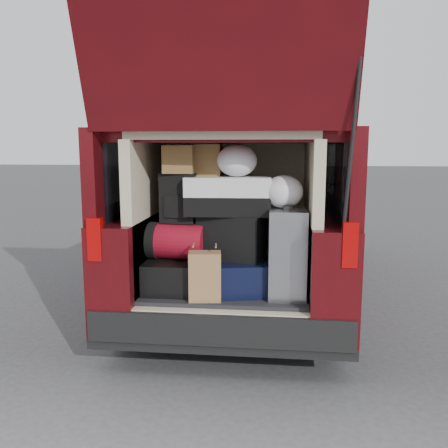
{
  "coord_description": "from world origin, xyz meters",
  "views": [
    {
      "loc": [
        0.37,
        -3.42,
        1.65
      ],
      "look_at": [
        -0.02,
        0.2,
        1.06
      ],
      "focal_mm": 38.0,
      "sensor_mm": 36.0,
      "label": 1
    }
  ],
  "objects_px": {
    "black_hardshell": "(176,273)",
    "twotone_duffel": "(228,196)",
    "silver_roller": "(286,252)",
    "backpack": "(179,198)",
    "navy_hardshell": "(236,274)",
    "black_soft_case": "(231,236)",
    "kraft_bag": "(205,276)",
    "red_duffel": "(177,241)"
  },
  "relations": [
    {
      "from": "black_hardshell",
      "to": "twotone_duffel",
      "type": "xyz_separation_m",
      "value": [
        0.41,
        0.03,
        0.61
      ]
    },
    {
      "from": "silver_roller",
      "to": "backpack",
      "type": "bearing_deg",
      "value": 171.15
    },
    {
      "from": "navy_hardshell",
      "to": "backpack",
      "type": "relative_size",
      "value": 1.46
    },
    {
      "from": "backpack",
      "to": "navy_hardshell",
      "type": "bearing_deg",
      "value": 3.81
    },
    {
      "from": "silver_roller",
      "to": "backpack",
      "type": "xyz_separation_m",
      "value": [
        -0.83,
        0.1,
        0.39
      ]
    },
    {
      "from": "black_hardshell",
      "to": "silver_roller",
      "type": "xyz_separation_m",
      "value": [
        0.85,
        -0.08,
        0.21
      ]
    },
    {
      "from": "black_soft_case",
      "to": "twotone_duffel",
      "type": "xyz_separation_m",
      "value": [
        -0.03,
        0.0,
        0.32
      ]
    },
    {
      "from": "kraft_bag",
      "to": "red_duffel",
      "type": "height_order",
      "value": "red_duffel"
    },
    {
      "from": "red_duffel",
      "to": "twotone_duffel",
      "type": "height_order",
      "value": "twotone_duffel"
    },
    {
      "from": "black_soft_case",
      "to": "kraft_bag",
      "type": "bearing_deg",
      "value": -105.59
    },
    {
      "from": "navy_hardshell",
      "to": "silver_roller",
      "type": "xyz_separation_m",
      "value": [
        0.39,
        -0.08,
        0.2
      ]
    },
    {
      "from": "red_duffel",
      "to": "backpack",
      "type": "xyz_separation_m",
      "value": [
        0.01,
        0.03,
        0.33
      ]
    },
    {
      "from": "kraft_bag",
      "to": "black_soft_case",
      "type": "relative_size",
      "value": 0.75
    },
    {
      "from": "kraft_bag",
      "to": "red_duffel",
      "type": "xyz_separation_m",
      "value": [
        -0.25,
        0.27,
        0.2
      ]
    },
    {
      "from": "kraft_bag",
      "to": "red_duffel",
      "type": "distance_m",
      "value": 0.42
    },
    {
      "from": "red_duffel",
      "to": "twotone_duffel",
      "type": "relative_size",
      "value": 0.67
    },
    {
      "from": "black_hardshell",
      "to": "silver_roller",
      "type": "distance_m",
      "value": 0.88
    },
    {
      "from": "silver_roller",
      "to": "red_duffel",
      "type": "bearing_deg",
      "value": 173.23
    },
    {
      "from": "navy_hardshell",
      "to": "backpack",
      "type": "bearing_deg",
      "value": 166.73
    },
    {
      "from": "twotone_duffel",
      "to": "red_duffel",
      "type": "bearing_deg",
      "value": -176.62
    },
    {
      "from": "backpack",
      "to": "red_duffel",
      "type": "bearing_deg",
      "value": -102.4
    },
    {
      "from": "kraft_bag",
      "to": "black_soft_case",
      "type": "xyz_separation_m",
      "value": [
        0.16,
        0.31,
        0.24
      ]
    },
    {
      "from": "black_soft_case",
      "to": "black_hardshell",
      "type": "bearing_deg",
      "value": -165.09
    },
    {
      "from": "navy_hardshell",
      "to": "silver_roller",
      "type": "height_order",
      "value": "silver_roller"
    },
    {
      "from": "kraft_bag",
      "to": "silver_roller",
      "type": "bearing_deg",
      "value": 11.84
    },
    {
      "from": "black_hardshell",
      "to": "black_soft_case",
      "type": "bearing_deg",
      "value": 2.11
    },
    {
      "from": "navy_hardshell",
      "to": "silver_roller",
      "type": "relative_size",
      "value": 0.86
    },
    {
      "from": "black_hardshell",
      "to": "black_soft_case",
      "type": "distance_m",
      "value": 0.52
    },
    {
      "from": "silver_roller",
      "to": "navy_hardshell",
      "type": "bearing_deg",
      "value": 165.95
    },
    {
      "from": "red_duffel",
      "to": "black_soft_case",
      "type": "distance_m",
      "value": 0.42
    },
    {
      "from": "black_soft_case",
      "to": "red_duffel",
      "type": "bearing_deg",
      "value": -162.84
    },
    {
      "from": "silver_roller",
      "to": "black_soft_case",
      "type": "bearing_deg",
      "value": 163.76
    },
    {
      "from": "black_soft_case",
      "to": "backpack",
      "type": "distance_m",
      "value": 0.5
    },
    {
      "from": "red_duffel",
      "to": "black_soft_case",
      "type": "height_order",
      "value": "black_soft_case"
    },
    {
      "from": "silver_roller",
      "to": "black_soft_case",
      "type": "relative_size",
      "value": 1.37
    },
    {
      "from": "black_hardshell",
      "to": "silver_roller",
      "type": "relative_size",
      "value": 0.91
    },
    {
      "from": "twotone_duffel",
      "to": "black_hardshell",
      "type": "bearing_deg",
      "value": -179.05
    },
    {
      "from": "silver_roller",
      "to": "kraft_bag",
      "type": "distance_m",
      "value": 0.64
    },
    {
      "from": "silver_roller",
      "to": "backpack",
      "type": "height_order",
      "value": "backpack"
    },
    {
      "from": "black_hardshell",
      "to": "red_duffel",
      "type": "xyz_separation_m",
      "value": [
        0.02,
        -0.02,
        0.26
      ]
    },
    {
      "from": "black_hardshell",
      "to": "backpack",
      "type": "height_order",
      "value": "backpack"
    },
    {
      "from": "black_soft_case",
      "to": "backpack",
      "type": "height_order",
      "value": "backpack"
    }
  ]
}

